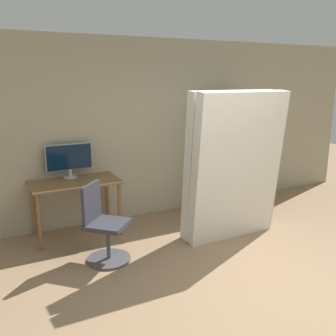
# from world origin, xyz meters

# --- Properties ---
(ground_plane) EXTENTS (16.00, 16.00, 0.00)m
(ground_plane) POSITION_xyz_m (0.00, 0.00, 0.00)
(ground_plane) COLOR #937556
(wall_back) EXTENTS (8.00, 0.06, 2.70)m
(wall_back) POSITION_xyz_m (0.00, 2.82, 1.35)
(wall_back) COLOR tan
(wall_back) RESTS_ON ground
(desk) EXTENTS (1.17, 0.65, 0.77)m
(desk) POSITION_xyz_m (-1.30, 2.46, 0.66)
(desk) COLOR brown
(desk) RESTS_ON ground
(monitor) EXTENTS (0.63, 0.18, 0.47)m
(monitor) POSITION_xyz_m (-1.31, 2.68, 1.04)
(monitor) COLOR #B7B7BC
(monitor) RESTS_ON desk
(office_chair) EXTENTS (0.62, 0.62, 0.94)m
(office_chair) POSITION_xyz_m (-1.19, 1.58, 0.38)
(office_chair) COLOR #4C4C51
(office_chair) RESTS_ON ground
(bookshelf) EXTENTS (0.70, 0.31, 1.78)m
(bookshelf) POSITION_xyz_m (1.11, 2.66, 0.86)
(bookshelf) COLOR black
(bookshelf) RESTS_ON ground
(mattress_near) EXTENTS (1.31, 0.37, 1.97)m
(mattress_near) POSITION_xyz_m (0.57, 1.37, 0.99)
(mattress_near) COLOR silver
(mattress_near) RESTS_ON ground
(mattress_far) EXTENTS (1.31, 0.32, 1.97)m
(mattress_far) POSITION_xyz_m (0.57, 1.56, 0.99)
(mattress_far) COLOR silver
(mattress_far) RESTS_ON ground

